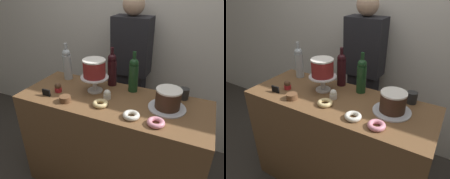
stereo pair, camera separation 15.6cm
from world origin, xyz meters
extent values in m
cube|color=silver|center=(0.00, 0.86, 1.30)|extent=(6.00, 0.05, 2.60)
cube|color=brown|center=(0.00, 0.00, 0.44)|extent=(1.44, 0.57, 0.89)
cylinder|color=silver|center=(-0.18, 0.06, 0.89)|extent=(0.12, 0.12, 0.01)
cylinder|color=silver|center=(-0.18, 0.06, 0.95)|extent=(0.04, 0.04, 0.10)
cylinder|color=silver|center=(-0.18, 0.06, 1.01)|extent=(0.22, 0.22, 0.01)
cylinder|color=maroon|center=(-0.18, 0.06, 1.08)|extent=(0.17, 0.17, 0.13)
cylinder|color=white|center=(-0.18, 0.06, 1.15)|extent=(0.18, 0.18, 0.01)
cylinder|color=silver|center=(0.40, 0.04, 0.89)|extent=(0.26, 0.26, 0.01)
cylinder|color=#3D2619|center=(0.40, 0.04, 0.96)|extent=(0.17, 0.17, 0.13)
cylinder|color=white|center=(0.40, 0.04, 1.03)|extent=(0.18, 0.18, 0.01)
cylinder|color=#193D1E|center=(0.10, 0.19, 1.00)|extent=(0.08, 0.08, 0.22)
sphere|color=#193D1E|center=(0.10, 0.19, 1.12)|extent=(0.07, 0.07, 0.07)
cylinder|color=#193D1E|center=(0.10, 0.19, 1.18)|extent=(0.03, 0.03, 0.08)
cylinder|color=#B2BCC1|center=(-0.52, 0.18, 1.00)|extent=(0.08, 0.08, 0.22)
sphere|color=#B2BCC1|center=(-0.52, 0.18, 1.12)|extent=(0.07, 0.07, 0.07)
cylinder|color=#B2BCC1|center=(-0.52, 0.18, 1.18)|extent=(0.03, 0.03, 0.08)
cylinder|color=black|center=(-0.10, 0.23, 1.00)|extent=(0.08, 0.08, 0.22)
sphere|color=black|center=(-0.10, 0.23, 1.12)|extent=(0.07, 0.07, 0.07)
cylinder|color=black|center=(-0.10, 0.23, 1.18)|extent=(0.03, 0.03, 0.08)
cylinder|color=white|center=(-0.04, -0.01, 0.90)|extent=(0.06, 0.06, 0.03)
sphere|color=white|center=(-0.04, -0.01, 0.94)|extent=(0.05, 0.05, 0.05)
cylinder|color=red|center=(-0.44, -0.07, 0.90)|extent=(0.06, 0.06, 0.03)
sphere|color=brown|center=(-0.44, -0.07, 0.94)|extent=(0.05, 0.05, 0.05)
torus|color=silver|center=(0.21, -0.17, 0.90)|extent=(0.11, 0.11, 0.03)
torus|color=pink|center=(0.38, -0.18, 0.90)|extent=(0.11, 0.11, 0.03)
torus|color=#E0C17F|center=(-0.04, -0.12, 0.90)|extent=(0.11, 0.11, 0.03)
cylinder|color=brown|center=(-0.30, -0.18, 0.89)|extent=(0.08, 0.08, 0.01)
cylinder|color=brown|center=(-0.30, -0.18, 0.90)|extent=(0.08, 0.08, 0.01)
cylinder|color=brown|center=(-0.30, -0.18, 0.91)|extent=(0.08, 0.08, 0.01)
cylinder|color=brown|center=(-0.30, -0.18, 0.93)|extent=(0.08, 0.08, 0.01)
cube|color=black|center=(-0.48, -0.16, 0.91)|extent=(0.07, 0.01, 0.05)
cylinder|color=#282828|center=(0.49, 0.23, 0.93)|extent=(0.08, 0.08, 0.08)
cube|color=black|center=(-0.08, 0.64, 0.42)|extent=(0.28, 0.18, 0.85)
cube|color=#232328|center=(-0.08, 0.64, 1.12)|extent=(0.36, 0.22, 0.55)
sphere|color=tan|center=(-0.08, 0.64, 1.50)|extent=(0.20, 0.20, 0.20)
camera|label=1|loc=(0.58, -1.27, 1.68)|focal=34.08mm
camera|label=2|loc=(0.71, -1.20, 1.68)|focal=34.08mm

